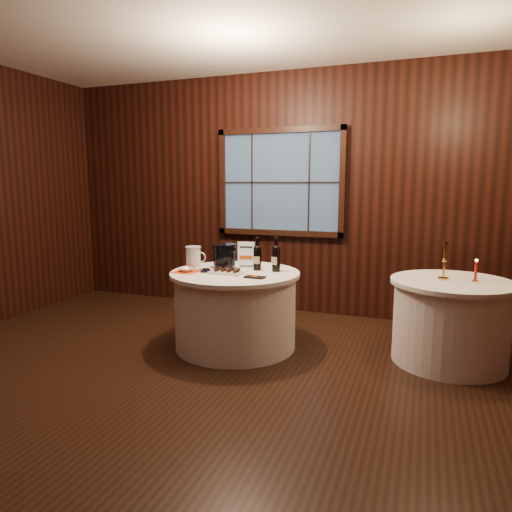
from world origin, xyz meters
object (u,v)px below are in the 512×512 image
at_px(chocolate_plate, 228,271).
at_px(cracker_bowl, 186,270).
at_px(sign_stand, 246,258).
at_px(side_table, 450,321).
at_px(chocolate_box, 255,277).
at_px(ice_bucket, 224,255).
at_px(red_candle, 476,273).
at_px(main_table, 235,309).
at_px(grape_bunch, 206,270).
at_px(port_bottle_left, 257,256).
at_px(port_bottle_right, 276,256).
at_px(brass_candlestick, 444,266).
at_px(glass_pitcher, 193,257).

distance_m(chocolate_plate, cracker_bowl, 0.42).
bearing_deg(cracker_bowl, sign_stand, 42.66).
relative_size(side_table, chocolate_box, 5.72).
relative_size(side_table, ice_bucket, 4.35).
xyz_separation_m(ice_bucket, red_candle, (2.37, 0.14, -0.05)).
bearing_deg(sign_stand, main_table, -107.72).
height_order(chocolate_box, grape_bunch, grape_bunch).
xyz_separation_m(port_bottle_left, ice_bucket, (-0.36, 0.00, -0.01)).
bearing_deg(port_bottle_right, brass_candlestick, 15.95).
xyz_separation_m(port_bottle_left, chocolate_plate, (-0.21, -0.26, -0.12)).
bearing_deg(side_table, port_bottle_left, -175.50).
bearing_deg(red_candle, chocolate_plate, -169.77).
bearing_deg(cracker_bowl, chocolate_plate, 10.42).
bearing_deg(side_table, ice_bucket, -176.29).
bearing_deg(chocolate_plate, port_bottle_left, 50.39).
bearing_deg(port_bottle_left, chocolate_box, -86.46).
bearing_deg(glass_pitcher, chocolate_plate, -26.15).
bearing_deg(main_table, glass_pitcher, 179.12).
bearing_deg(grape_bunch, cracker_bowl, -170.86).
bearing_deg(grape_bunch, chocolate_plate, 11.58).
bearing_deg(port_bottle_right, main_table, -147.35).
bearing_deg(chocolate_box, port_bottle_right, 79.10).
relative_size(port_bottle_right, chocolate_plate, 1.02).
relative_size(main_table, sign_stand, 4.60).
xyz_separation_m(port_bottle_right, ice_bucket, (-0.56, 0.00, -0.02)).
height_order(main_table, cracker_bowl, cracker_bowl).
distance_m(port_bottle_right, red_candle, 1.81).
relative_size(main_table, brass_candlestick, 3.69).
height_order(side_table, glass_pitcher, glass_pitcher).
height_order(port_bottle_right, grape_bunch, port_bottle_right).
height_order(glass_pitcher, red_candle, glass_pitcher).
bearing_deg(sign_stand, port_bottle_left, -44.81).
bearing_deg(grape_bunch, port_bottle_right, 25.56).
distance_m(main_table, cracker_bowl, 0.63).
distance_m(sign_stand, port_bottle_left, 0.19).
relative_size(sign_stand, chocolate_box, 1.48).
bearing_deg(port_bottle_left, cracker_bowl, -165.33).
height_order(sign_stand, ice_bucket, sign_stand).
distance_m(sign_stand, red_candle, 2.16).
relative_size(main_table, side_table, 1.19).
bearing_deg(grape_bunch, glass_pitcher, 144.58).
distance_m(main_table, chocolate_plate, 0.42).
relative_size(side_table, chocolate_plate, 3.18).
distance_m(grape_bunch, cracker_bowl, 0.20).
bearing_deg(port_bottle_left, ice_bucket, 166.31).
distance_m(port_bottle_left, red_candle, 2.01).
bearing_deg(port_bottle_left, side_table, -8.89).
height_order(port_bottle_left, red_candle, port_bottle_left).
relative_size(ice_bucket, chocolate_box, 1.32).
bearing_deg(ice_bucket, port_bottle_left, -0.30).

